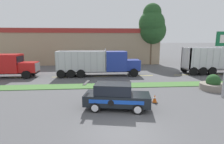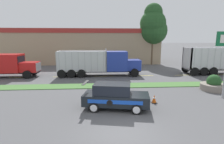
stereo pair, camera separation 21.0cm
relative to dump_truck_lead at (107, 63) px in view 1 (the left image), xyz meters
name	(u,v)px [view 1 (the left image)]	position (x,y,z in m)	size (l,w,h in m)	color
ground_plane	(124,131)	(0.10, -14.69, -1.63)	(600.00, 600.00, 0.00)	#515154
grass_verge	(111,86)	(0.10, -5.51, -1.60)	(120.00, 1.95, 0.06)	#477538
centre_line_2	(18,78)	(-11.26, -0.53, -1.63)	(2.40, 0.14, 0.01)	yellow
centre_line_3	(62,77)	(-5.86, -0.53, -1.63)	(2.40, 0.14, 0.01)	yellow
centre_line_4	(103,76)	(-0.46, -0.53, -1.63)	(2.40, 0.14, 0.01)	yellow
centre_line_5	(144,76)	(4.94, -0.53, -1.63)	(2.40, 0.14, 0.01)	yellow
centre_line_6	(183,75)	(10.34, -0.53, -1.63)	(2.40, 0.14, 0.01)	yellow
centre_line_7	(220,74)	(15.74, -0.53, -1.63)	(2.40, 0.14, 0.01)	yellow
dump_truck_lead	(107,63)	(0.00, 0.00, 0.00)	(10.83, 2.74, 3.65)	black
rally_car	(116,96)	(0.01, -11.61, -0.73)	(4.68, 2.51, 1.81)	black
stone_planter	(213,84)	(9.71, -7.72, -1.12)	(2.32, 2.32, 1.49)	gray
traffic_cone	(155,99)	(3.06, -10.71, -1.32)	(0.42, 0.42, 0.64)	black
store_building_backdrop	(81,46)	(-4.85, 16.10, 1.80)	(31.42, 12.10, 6.85)	#9E896B
tree_behind_left	(152,28)	(9.36, 10.71, 5.35)	(5.24, 5.24, 10.39)	brown
tree_behind_centre	(152,21)	(9.07, 10.25, 6.61)	(4.86, 4.86, 11.43)	brown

